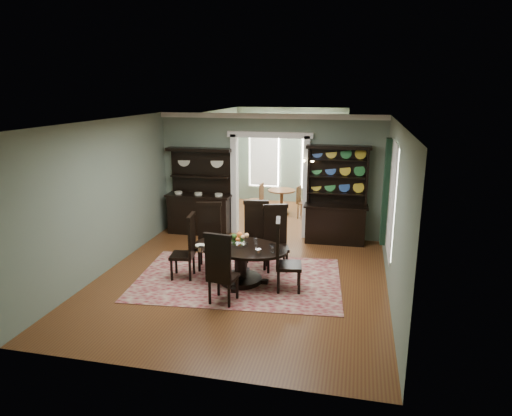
# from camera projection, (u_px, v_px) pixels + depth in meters

# --- Properties ---
(room) EXTENTS (5.51, 6.01, 3.01)m
(room) POSITION_uv_depth(u_px,v_px,m) (239.00, 201.00, 8.37)
(room) COLOR brown
(room) RESTS_ON ground
(parlor) EXTENTS (3.51, 3.50, 3.01)m
(parlor) POSITION_uv_depth(u_px,v_px,m) (286.00, 160.00, 13.56)
(parlor) COLOR brown
(parlor) RESTS_ON ground
(doorway_trim) EXTENTS (2.08, 0.25, 2.57)m
(doorway_trim) POSITION_uv_depth(u_px,v_px,m) (270.00, 171.00, 11.15)
(doorway_trim) COLOR white
(doorway_trim) RESTS_ON floor
(right_window) EXTENTS (0.15, 1.47, 2.12)m
(right_window) POSITION_uv_depth(u_px,v_px,m) (389.00, 196.00, 8.63)
(right_window) COLOR white
(right_window) RESTS_ON wall_right
(wall_sconce) EXTENTS (0.27, 0.21, 0.21)m
(wall_sconce) POSITION_uv_depth(u_px,v_px,m) (308.00, 162.00, 10.73)
(wall_sconce) COLOR gold
(wall_sconce) RESTS_ON back_wall_right
(rug) EXTENTS (4.10, 2.90, 0.01)m
(rug) POSITION_uv_depth(u_px,v_px,m) (239.00, 279.00, 8.81)
(rug) COLOR maroon
(rug) RESTS_ON floor
(dining_table) EXTENTS (2.01, 1.99, 0.72)m
(dining_table) POSITION_uv_depth(u_px,v_px,m) (240.00, 257.00, 8.57)
(dining_table) COLOR black
(dining_table) RESTS_ON rug
(centerpiece) EXTENTS (1.54, 0.99, 0.25)m
(centerpiece) POSITION_uv_depth(u_px,v_px,m) (240.00, 242.00, 8.52)
(centerpiece) COLOR silver
(centerpiece) RESTS_ON dining_table
(chair_far_left) EXTENTS (0.59, 0.58, 1.35)m
(chair_far_left) POSITION_uv_depth(u_px,v_px,m) (209.00, 234.00, 9.29)
(chair_far_left) COLOR black
(chair_far_left) RESTS_ON rug
(chair_far_mid) EXTENTS (0.58, 0.56, 1.37)m
(chair_far_mid) POSITION_uv_depth(u_px,v_px,m) (256.00, 232.00, 9.35)
(chair_far_mid) COLOR black
(chair_far_mid) RESTS_ON rug
(chair_far_right) EXTENTS (0.61, 0.59, 1.32)m
(chair_far_right) POSITION_uv_depth(u_px,v_px,m) (276.00, 235.00, 9.21)
(chair_far_right) COLOR black
(chair_far_right) RESTS_ON rug
(chair_end_left) EXTENTS (0.51, 0.53, 1.28)m
(chair_end_left) POSITION_uv_depth(u_px,v_px,m) (188.00, 245.00, 8.73)
(chair_end_left) COLOR black
(chair_end_left) RESTS_ON rug
(chair_end_right) EXTENTS (0.54, 0.56, 1.33)m
(chair_end_right) POSITION_uv_depth(u_px,v_px,m) (283.00, 254.00, 8.19)
(chair_end_right) COLOR black
(chair_end_right) RESTS_ON rug
(chair_near) EXTENTS (0.53, 0.51, 1.29)m
(chair_near) POSITION_uv_depth(u_px,v_px,m) (220.00, 267.00, 7.62)
(chair_near) COLOR black
(chair_near) RESTS_ON rug
(sideboard) EXTENTS (1.64, 0.59, 2.15)m
(sideboard) POSITION_uv_depth(u_px,v_px,m) (200.00, 204.00, 11.50)
(sideboard) COLOR black
(sideboard) RESTS_ON floor
(welsh_dresser) EXTENTS (1.50, 0.58, 2.31)m
(welsh_dresser) POSITION_uv_depth(u_px,v_px,m) (336.00, 208.00, 10.76)
(welsh_dresser) COLOR black
(welsh_dresser) RESTS_ON floor
(parlor_table) EXTENTS (0.79, 0.79, 0.73)m
(parlor_table) POSITION_uv_depth(u_px,v_px,m) (282.00, 198.00, 13.25)
(parlor_table) COLOR brown
(parlor_table) RESTS_ON parlor_floor
(parlor_chair_left) EXTENTS (0.41, 0.40, 0.95)m
(parlor_chair_left) POSITION_uv_depth(u_px,v_px,m) (258.00, 198.00, 13.09)
(parlor_chair_left) COLOR brown
(parlor_chair_left) RESTS_ON parlor_floor
(parlor_chair_right) EXTENTS (0.41, 0.40, 0.91)m
(parlor_chair_right) POSITION_uv_depth(u_px,v_px,m) (302.00, 201.00, 12.86)
(parlor_chair_right) COLOR brown
(parlor_chair_right) RESTS_ON parlor_floor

